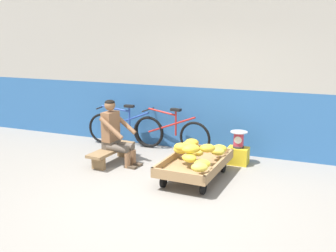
# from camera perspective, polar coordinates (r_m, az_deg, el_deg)

# --- Properties ---
(ground_plane) EXTENTS (80.00, 80.00, 0.00)m
(ground_plane) POSITION_cam_1_polar(r_m,az_deg,el_deg) (5.40, -1.19, -11.31)
(ground_plane) COLOR gray
(back_wall) EXTENTS (16.00, 0.30, 3.16)m
(back_wall) POSITION_cam_1_polar(r_m,az_deg,el_deg) (7.53, 7.20, 8.14)
(back_wall) COLOR #2D609E
(back_wall) RESTS_ON ground
(banana_cart) EXTENTS (0.90, 1.47, 0.36)m
(banana_cart) POSITION_cam_1_polar(r_m,az_deg,el_deg) (6.18, 3.99, -5.69)
(banana_cart) COLOR #99754C
(banana_cart) RESTS_ON ground
(banana_pile) EXTENTS (0.84, 1.41, 0.26)m
(banana_pile) POSITION_cam_1_polar(r_m,az_deg,el_deg) (6.11, 4.23, -3.71)
(banana_pile) COLOR yellow
(banana_pile) RESTS_ON banana_cart
(low_bench) EXTENTS (0.39, 1.12, 0.27)m
(low_bench) POSITION_cam_1_polar(r_m,az_deg,el_deg) (7.02, -8.27, -3.78)
(low_bench) COLOR olive
(low_bench) RESTS_ON ground
(vendor_seated) EXTENTS (0.70, 0.52, 1.14)m
(vendor_seated) POSITION_cam_1_polar(r_m,az_deg,el_deg) (6.87, -7.78, -0.95)
(vendor_seated) COLOR brown
(vendor_seated) RESTS_ON ground
(plastic_crate) EXTENTS (0.36, 0.28, 0.30)m
(plastic_crate) POSITION_cam_1_polar(r_m,az_deg,el_deg) (7.01, 10.20, -4.31)
(plastic_crate) COLOR gold
(plastic_crate) RESTS_ON ground
(weighing_scale) EXTENTS (0.30, 0.30, 0.29)m
(weighing_scale) POSITION_cam_1_polar(r_m,az_deg,el_deg) (6.92, 10.31, -1.92)
(weighing_scale) COLOR #28282D
(weighing_scale) RESTS_ON plastic_crate
(bicycle_near_left) EXTENTS (1.66, 0.48, 0.86)m
(bicycle_near_left) POSITION_cam_1_polar(r_m,az_deg,el_deg) (8.03, -6.31, -0.40)
(bicycle_near_left) COLOR black
(bicycle_near_left) RESTS_ON ground
(bicycle_far_left) EXTENTS (1.66, 0.48, 0.86)m
(bicycle_far_left) POSITION_cam_1_polar(r_m,az_deg,el_deg) (7.62, 0.45, -1.06)
(bicycle_far_left) COLOR black
(bicycle_far_left) RESTS_ON ground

